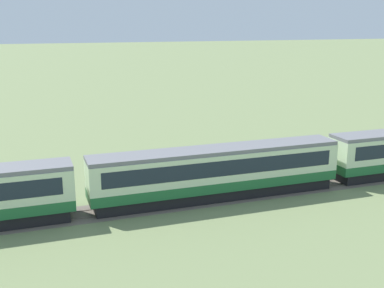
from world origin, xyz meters
The scene contains 2 objects.
passenger_train centered at (-32.09, 1.21, 2.33)m, with size 107.68×2.93×4.20m.
railway_track centered at (-32.00, 1.21, 0.01)m, with size 178.28×3.60×0.04m.
Camera 1 is at (-46.52, -32.94, 13.95)m, focal length 45.00 mm.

